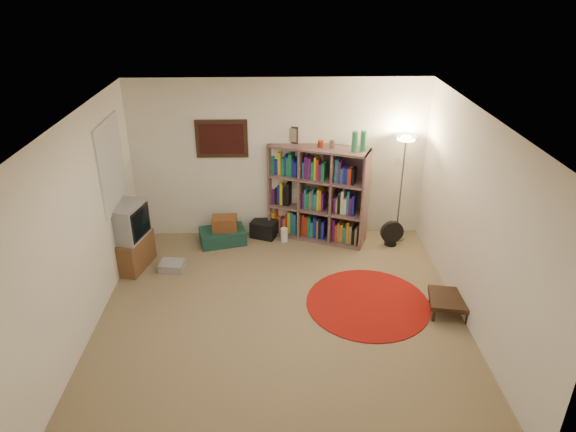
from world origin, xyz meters
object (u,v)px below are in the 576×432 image
suitcase (223,236)px  side_table (450,300)px  floor_fan (392,233)px  tv_stand (128,237)px  floor_lamp (405,154)px  bookshelf (317,195)px

suitcase → side_table: bearing=-46.8°
floor_fan → tv_stand: 3.93m
side_table → floor_lamp: bearing=96.7°
floor_lamp → suitcase: 3.05m
floor_fan → suitcase: floor_fan is taller
bookshelf → floor_fan: 1.31m
bookshelf → suitcase: 1.61m
bookshelf → tv_stand: (-2.73, -0.84, -0.26)m
bookshelf → side_table: 2.62m
floor_lamp → side_table: 2.33m
floor_fan → side_table: size_ratio=0.70×
floor_fan → floor_lamp: bearing=53.4°
floor_lamp → tv_stand: floor_lamp is taller
floor_lamp → floor_fan: size_ratio=4.16×
bookshelf → floor_lamp: 1.46m
tv_stand → suitcase: (1.26, 0.67, -0.36)m
floor_fan → tv_stand: tv_stand is taller
bookshelf → tv_stand: size_ratio=1.84×
tv_stand → side_table: tv_stand is taller
tv_stand → suitcase: tv_stand is taller
floor_lamp → side_table: (0.23, -1.98, -1.22)m
floor_fan → tv_stand: size_ratio=0.41×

